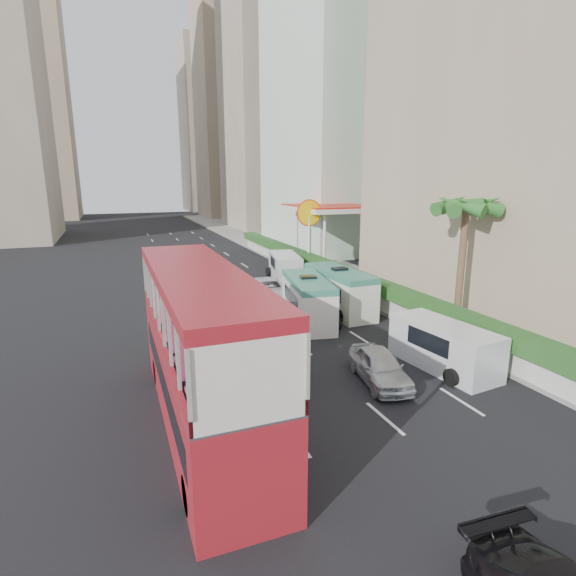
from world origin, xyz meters
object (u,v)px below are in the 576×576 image
car_silver_lane_a (275,363)px  palm_tree (461,269)px  minibus_far (339,291)px  double_decker_bus (201,349)px  car_silver_lane_b (379,382)px  panel_van_near (444,346)px  van_asset (267,301)px  shell_station (330,236)px  minibus_near (308,300)px  panel_van_far (285,267)px

car_silver_lane_a → palm_tree: 10.55m
car_silver_lane_a → minibus_far: minibus_far is taller
double_decker_bus → car_silver_lane_b: (6.94, 0.44, -2.53)m
panel_van_near → car_silver_lane_a: bearing=148.4°
van_asset → palm_tree: (7.03, -9.51, 3.38)m
van_asset → shell_station: (9.23, 9.49, 2.75)m
van_asset → panel_van_near: bearing=-67.6°
van_asset → minibus_near: size_ratio=0.91×
panel_van_far → shell_station: bearing=43.9°
car_silver_lane_a → minibus_near: size_ratio=0.82×
car_silver_lane_a → car_silver_lane_b: bearing=-34.3°
car_silver_lane_b → panel_van_near: panel_van_near is taller
van_asset → panel_van_near: (3.41, -12.83, 0.95)m
van_asset → minibus_near: 5.28m
car_silver_lane_a → panel_van_far: size_ratio=0.94×
car_silver_lane_a → minibus_near: (3.59, 4.70, 1.25)m
car_silver_lane_b → van_asset: van_asset is taller
car_silver_lane_a → panel_van_near: size_ratio=0.98×
double_decker_bus → minibus_near: bearing=48.7°
double_decker_bus → shell_station: size_ratio=1.38×
panel_van_far → shell_station: shell_station is taller
double_decker_bus → panel_van_far: (10.25, 19.33, -1.55)m
minibus_near → palm_tree: 8.07m
minibus_far → palm_tree: palm_tree is taller
minibus_near → panel_van_near: size_ratio=1.19×
car_silver_lane_a → panel_van_far: bearing=79.5°
panel_van_far → shell_station: size_ratio=0.61×
panel_van_far → palm_tree: size_ratio=0.77×
double_decker_bus → minibus_far: size_ratio=1.92×
car_silver_lane_b → palm_tree: bearing=37.9°
car_silver_lane_a → shell_station: shell_station is taller
minibus_far → panel_van_near: minibus_far is taller
double_decker_bus → minibus_near: size_ratio=1.96×
car_silver_lane_b → minibus_far: 9.72m
minibus_near → palm_tree: palm_tree is taller
car_silver_lane_b → minibus_near: (0.46, 7.97, 1.25)m
van_asset → panel_van_far: bearing=66.6°
panel_van_near → minibus_far: bearing=85.4°
palm_tree → car_silver_lane_a: bearing=-178.4°
panel_van_near → shell_station: size_ratio=0.59×
minibus_far → panel_van_far: size_ratio=1.17×
double_decker_bus → panel_van_far: size_ratio=2.24×
minibus_near → shell_station: size_ratio=0.70×
panel_van_far → panel_van_near: bearing=-78.8°
palm_tree → panel_van_near: bearing=-137.4°
double_decker_bus → car_silver_lane_a: (3.81, 3.72, -2.53)m
double_decker_bus → minibus_near: double_decker_bus is taller
van_asset → shell_station: size_ratio=0.64×
minibus_near → panel_van_far: 11.29m
car_silver_lane_b → shell_station: shell_station is taller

